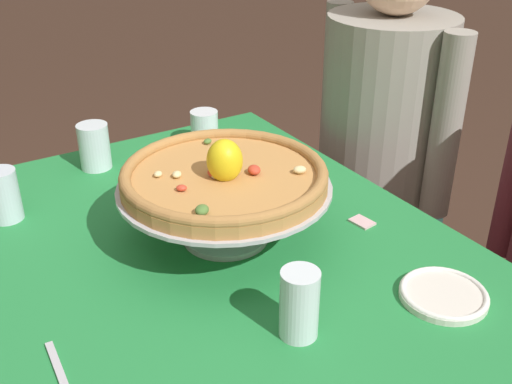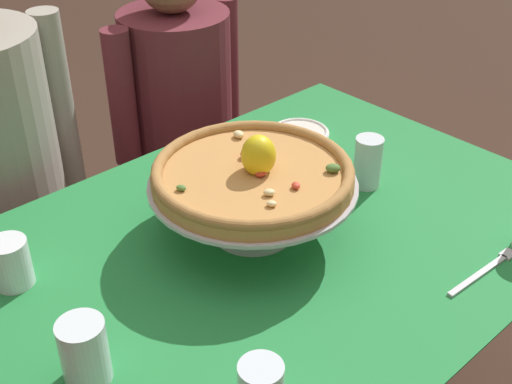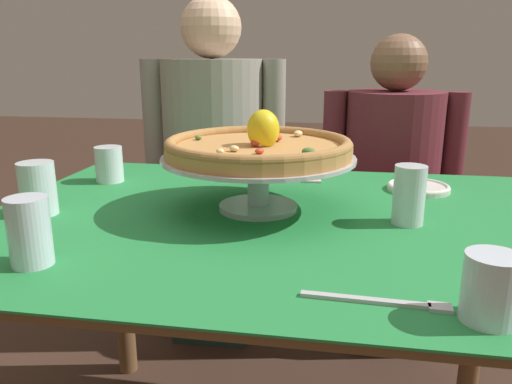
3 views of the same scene
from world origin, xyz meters
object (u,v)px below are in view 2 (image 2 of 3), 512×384
at_px(dinner_fork, 486,270).
at_px(sugar_packet, 207,164).
at_px(diner_right, 181,132).
at_px(pizza_stand, 253,195).
at_px(side_plate, 300,133).
at_px(water_glass_side_left, 85,355).
at_px(water_glass_back_left, 12,266).
at_px(water_glass_side_right, 366,165).
at_px(pizza, 253,173).

relative_size(dinner_fork, sugar_packet, 4.17).
bearing_deg(sugar_packet, diner_right, 60.65).
bearing_deg(sugar_packet, pizza_stand, -110.47).
bearing_deg(sugar_packet, side_plate, -9.96).
relative_size(water_glass_side_left, dinner_fork, 0.55).
distance_m(water_glass_side_left, water_glass_back_left, 0.30).
distance_m(pizza_stand, water_glass_side_right, 0.32).
relative_size(pizza, side_plate, 2.61).
distance_m(pizza_stand, dinner_fork, 0.48).
height_order(pizza_stand, side_plate, pizza_stand).
height_order(dinner_fork, diner_right, diner_right).
height_order(pizza_stand, water_glass_side_left, pizza_stand).
distance_m(water_glass_back_left, side_plate, 0.83).
distance_m(pizza, diner_right, 0.88).
height_order(pizza, water_glass_side_left, pizza).
relative_size(water_glass_side_left, water_glass_back_left, 1.20).
height_order(sugar_packet, diner_right, diner_right).
bearing_deg(pizza, water_glass_side_right, -7.28).
height_order(pizza_stand, water_glass_back_left, pizza_stand).
height_order(pizza, dinner_fork, pizza).
bearing_deg(pizza, water_glass_side_left, -166.43).
bearing_deg(sugar_packet, water_glass_side_right, -55.96).
bearing_deg(water_glass_side_right, pizza_stand, 172.68).
relative_size(pizza_stand, water_glass_side_right, 3.49).
xyz_separation_m(pizza_stand, water_glass_back_left, (-0.44, 0.19, -0.05)).
height_order(side_plate, sugar_packet, side_plate).
bearing_deg(dinner_fork, diner_right, 84.17).
xyz_separation_m(water_glass_side_right, side_plate, (0.06, 0.27, -0.04)).
distance_m(water_glass_side_right, sugar_packet, 0.39).
distance_m(water_glass_back_left, sugar_packet, 0.56).
xyz_separation_m(pizza, diner_right, (0.36, 0.74, -0.32)).
bearing_deg(sugar_packet, water_glass_back_left, -170.57).
relative_size(water_glass_side_left, sugar_packet, 2.31).
xyz_separation_m(water_glass_back_left, dinner_fork, (0.69, -0.59, -0.04)).
bearing_deg(pizza_stand, sugar_packet, 69.53).
xyz_separation_m(water_glass_side_left, side_plate, (0.84, 0.34, -0.04)).
bearing_deg(water_glass_side_left, water_glass_back_left, 86.04).
bearing_deg(water_glass_side_right, water_glass_side_left, -174.77).
relative_size(pizza, dinner_fork, 1.95).
bearing_deg(water_glass_back_left, dinner_fork, -40.71).
xyz_separation_m(sugar_packet, diner_right, (0.26, 0.46, -0.18)).
bearing_deg(water_glass_back_left, pizza_stand, -22.79).
bearing_deg(diner_right, water_glass_back_left, -145.72).
bearing_deg(water_glass_back_left, pizza, -22.79).
bearing_deg(diner_right, water_glass_side_left, -134.24).
bearing_deg(side_plate, water_glass_side_left, -157.96).
distance_m(sugar_packet, diner_right, 0.56).
bearing_deg(side_plate, pizza_stand, -148.88).
distance_m(water_glass_side_left, side_plate, 0.91).
bearing_deg(diner_right, pizza_stand, -116.15).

